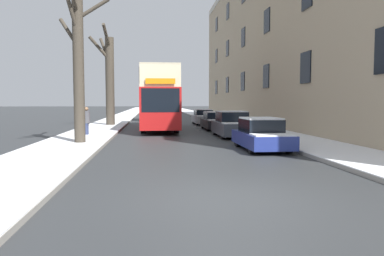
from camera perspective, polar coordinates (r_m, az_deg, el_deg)
The scene contains 13 objects.
ground_plane at distance 8.15m, azimuth 6.80°, elevation -10.52°, with size 320.00×320.00×0.00m, color #303335.
sidewalk_left at distance 60.83m, azimuth -9.73°, elevation 2.13°, with size 3.18×130.00×0.16m.
sidewalk_right at distance 61.15m, azimuth 0.65°, elevation 2.19°, with size 3.18×130.00×0.16m.
terrace_facade_right at distance 35.24m, azimuth 16.68°, elevation 13.45°, with size 9.10×50.80×15.82m.
bare_tree_left_0 at distance 18.17m, azimuth -16.94°, elevation 10.53°, with size 2.49×3.55×8.70m.
bare_tree_left_1 at distance 31.38m, azimuth -12.50°, elevation 7.41°, with size 1.94×3.48×7.99m.
double_decker_bus at distance 27.76m, azimuth -5.12°, elevation 4.87°, with size 2.51×11.61×4.34m.
parked_car_0 at distance 16.20m, azimuth 10.54°, elevation -1.05°, with size 1.75×3.94×1.37m.
parked_car_1 at distance 21.86m, azimuth 6.11°, elevation 0.46°, with size 1.80×4.18×1.50m.
parked_car_2 at distance 27.39m, azimuth 3.59°, elevation 1.04°, with size 1.71×4.25×1.33m.
parked_car_3 at distance 33.70m, azimuth 1.74°, elevation 1.64°, with size 1.70×4.30×1.36m.
oncoming_van at distance 41.38m, azimuth -6.29°, elevation 2.79°, with size 2.04×4.97×2.14m.
pedestrian_left_sidewalk at distance 22.29m, azimuth -15.77°, elevation 1.09°, with size 0.38×0.38×1.75m.
Camera 1 is at (-1.79, -7.68, 2.04)m, focal length 35.00 mm.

